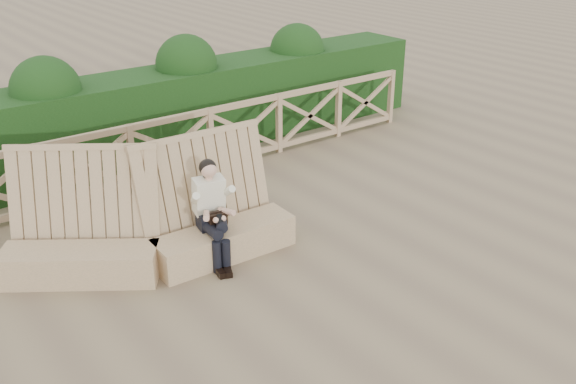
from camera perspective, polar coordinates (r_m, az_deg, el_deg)
ground at (r=8.14m, az=1.76°, el=-6.70°), size 60.00×60.00×0.00m
bench at (r=8.20m, az=-11.94°, el=-3.92°), size 3.54×1.80×1.55m
woman at (r=8.06m, az=-6.75°, el=-1.47°), size 0.47×0.84×1.33m
guardrail at (r=10.58m, az=-10.22°, el=3.83°), size 10.10×0.09×1.10m
hedge at (r=11.54m, az=-13.10°, el=6.37°), size 12.00×1.20×1.50m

